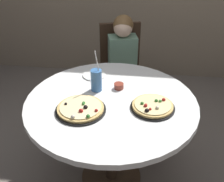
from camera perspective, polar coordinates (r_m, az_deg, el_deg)
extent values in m
plane|color=slate|center=(2.47, -0.15, -16.63)|extent=(8.00, 8.00, 0.00)
cylinder|color=white|center=(1.98, -0.18, -2.48)|extent=(1.18, 1.18, 0.04)
cylinder|color=#4C3826|center=(2.21, -0.16, -10.33)|extent=(0.09, 0.09, 0.69)
cylinder|color=#4C3826|center=(2.46, -0.15, -16.48)|extent=(0.48, 0.48, 0.02)
cube|color=#382619|center=(2.88, 2.01, 2.36)|extent=(0.48, 0.48, 0.04)
cube|color=#382619|center=(2.93, 1.56, 8.52)|extent=(0.40, 0.14, 0.52)
cylinder|color=#382619|center=(2.84, -0.96, -3.48)|extent=(0.04, 0.04, 0.41)
cylinder|color=#382619|center=(2.89, 5.77, -2.99)|extent=(0.04, 0.04, 0.41)
cylinder|color=#382619|center=(3.12, -1.62, 0.10)|extent=(0.04, 0.04, 0.41)
cylinder|color=#382619|center=(3.17, 4.51, 0.49)|extent=(0.04, 0.04, 0.41)
cube|color=#3F4766|center=(2.86, 2.32, -2.80)|extent=(0.31, 0.37, 0.45)
cube|color=slate|center=(2.75, 2.06, 6.50)|extent=(0.29, 0.22, 0.44)
sphere|color=beige|center=(2.64, 2.19, 12.40)|extent=(0.17, 0.17, 0.17)
sphere|color=brown|center=(2.65, 2.13, 12.95)|extent=(0.18, 0.18, 0.18)
cylinder|color=black|center=(1.91, 8.03, -3.26)|extent=(0.29, 0.29, 0.01)
cylinder|color=#D8B266|center=(1.91, 8.06, -2.91)|extent=(0.27, 0.27, 0.02)
cylinder|color=beige|center=(1.90, 8.08, -2.64)|extent=(0.24, 0.24, 0.01)
sphere|color=#387F33|center=(1.93, 8.77, -1.90)|extent=(0.02, 0.02, 0.02)
sphere|color=#387F33|center=(1.89, 5.98, -2.45)|extent=(0.02, 0.02, 0.02)
sphere|color=#387F33|center=(1.93, 9.52, -1.99)|extent=(0.02, 0.02, 0.02)
sphere|color=black|center=(1.82, 6.93, -3.87)|extent=(0.03, 0.03, 0.03)
sphere|color=#B2231E|center=(1.88, 6.74, -2.74)|extent=(0.02, 0.02, 0.02)
sphere|color=beige|center=(1.86, 8.96, -3.32)|extent=(0.02, 0.02, 0.02)
sphere|color=#B2231E|center=(1.94, 10.21, -1.75)|extent=(0.02, 0.02, 0.02)
sphere|color=#B2231E|center=(1.87, 6.64, -2.92)|extent=(0.02, 0.02, 0.02)
sphere|color=#B2231E|center=(1.84, 7.58, -3.59)|extent=(0.02, 0.02, 0.02)
cylinder|color=black|center=(1.88, -6.22, -3.77)|extent=(0.33, 0.33, 0.01)
cylinder|color=#D8B266|center=(1.88, -6.25, -3.42)|extent=(0.30, 0.30, 0.02)
cylinder|color=beige|center=(1.87, -6.27, -3.14)|extent=(0.27, 0.27, 0.01)
sphere|color=#387F33|center=(1.77, -4.75, -5.02)|extent=(0.02, 0.02, 0.02)
sphere|color=black|center=(1.85, -5.26, -3.22)|extent=(0.03, 0.03, 0.03)
sphere|color=black|center=(1.90, -9.14, -2.53)|extent=(0.02, 0.02, 0.02)
sphere|color=#387F33|center=(1.88, -5.71, -2.57)|extent=(0.02, 0.02, 0.02)
sphere|color=beige|center=(1.77, -7.74, -5.11)|extent=(0.03, 0.03, 0.03)
sphere|color=#B2231E|center=(1.82, -3.13, -3.88)|extent=(0.02, 0.02, 0.02)
sphere|color=#B2231E|center=(1.82, -6.18, -3.92)|extent=(0.03, 0.03, 0.03)
sphere|color=#387F33|center=(1.89, -5.64, -2.37)|extent=(0.02, 0.02, 0.02)
cylinder|color=#3F72B2|center=(2.06, -3.13, 2.14)|extent=(0.08, 0.08, 0.16)
cylinder|color=white|center=(2.00, -2.88, 5.06)|extent=(0.04, 0.02, 0.22)
cylinder|color=brown|center=(2.10, 1.36, 1.00)|extent=(0.07, 0.07, 0.04)
cylinder|color=white|center=(2.28, -3.58, 3.16)|extent=(0.18, 0.18, 0.01)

